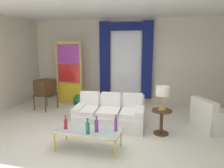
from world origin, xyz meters
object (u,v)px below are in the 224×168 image
object	(u,v)px
couch_white_long	(110,115)
bottle_ruby_flask	(66,123)
stained_glass_divider	(69,75)
bottle_crystal_tall	(116,124)
armchair_white	(211,119)
round_side_table	(162,120)
peacock_figurine	(78,101)
table_lamp_brass	(163,92)
bottle_blue_decanter	(97,125)
bottle_amber_squat	(88,127)
coffee_table	(88,132)
vintage_tv	(45,88)

from	to	relation	value
couch_white_long	bottle_ruby_flask	world-z (taller)	couch_white_long
stained_glass_divider	bottle_crystal_tall	bearing A→B (deg)	-50.82
armchair_white	round_side_table	distance (m)	1.34
peacock_figurine	table_lamp_brass	distance (m)	3.31
round_side_table	bottle_blue_decanter	bearing A→B (deg)	-136.50
armchair_white	table_lamp_brass	xyz separation A→B (m)	(-1.21, -0.58, 0.74)
bottle_amber_squat	armchair_white	world-z (taller)	armchair_white
bottle_amber_squat	table_lamp_brass	size ratio (longest dim) A/B	0.56
armchair_white	peacock_figurine	bearing A→B (deg)	166.66
coffee_table	bottle_crystal_tall	xyz separation A→B (m)	(0.56, 0.08, 0.18)
couch_white_long	round_side_table	size ratio (longest dim) A/B	3.06
bottle_amber_squat	vintage_tv	world-z (taller)	vintage_tv
vintage_tv	armchair_white	distance (m)	4.97
couch_white_long	vintage_tv	distance (m)	2.59
coffee_table	table_lamp_brass	bearing A→B (deg)	38.27
couch_white_long	armchair_white	size ratio (longest dim) A/B	1.64
bottle_crystal_tall	bottle_ruby_flask	xyz separation A→B (m)	(-1.03, -0.13, -0.03)
coffee_table	armchair_white	world-z (taller)	armchair_white
bottle_crystal_tall	vintage_tv	world-z (taller)	vintage_tv
bottle_blue_decanter	round_side_table	xyz separation A→B (m)	(1.23, 1.17, -0.19)
round_side_table	stained_glass_divider	bearing A→B (deg)	149.91
couch_white_long	armchair_white	world-z (taller)	couch_white_long
vintage_tv	peacock_figurine	size ratio (longest dim) A/B	2.24
armchair_white	round_side_table	bearing A→B (deg)	-154.36
vintage_tv	table_lamp_brass	bearing A→B (deg)	-15.82
bottle_amber_squat	couch_white_long	bearing A→B (deg)	88.08
bottle_blue_decanter	bottle_crystal_tall	world-z (taller)	bottle_crystal_tall
bottle_blue_decanter	bottle_ruby_flask	bearing A→B (deg)	-178.89
couch_white_long	table_lamp_brass	distance (m)	1.52
vintage_tv	table_lamp_brass	xyz separation A→B (m)	(3.73, -1.06, 0.30)
armchair_white	coffee_table	bearing A→B (deg)	-147.08
stained_glass_divider	bottle_ruby_flask	bearing A→B (deg)	-65.97
stained_glass_divider	coffee_table	bearing A→B (deg)	-58.66
bottle_blue_decanter	table_lamp_brass	xyz separation A→B (m)	(1.23, 1.17, 0.48)
bottle_amber_squat	table_lamp_brass	xyz separation A→B (m)	(1.37, 1.30, 0.49)
bottle_ruby_flask	stained_glass_divider	bearing A→B (deg)	114.03
bottle_ruby_flask	vintage_tv	distance (m)	2.90
bottle_ruby_flask	bottle_amber_squat	bearing A→B (deg)	-12.56
peacock_figurine	vintage_tv	bearing A→B (deg)	-152.29
bottle_crystal_tall	vintage_tv	xyz separation A→B (m)	(-2.86, 2.11, 0.17)
armchair_white	table_lamp_brass	size ratio (longest dim) A/B	1.94
table_lamp_brass	bottle_amber_squat	bearing A→B (deg)	-136.48
bottle_ruby_flask	armchair_white	world-z (taller)	armchair_white
bottle_amber_squat	table_lamp_brass	distance (m)	1.95
couch_white_long	round_side_table	xyz separation A→B (m)	(1.32, -0.19, 0.05)
bottle_blue_decanter	bottle_amber_squat	world-z (taller)	bottle_blue_decanter
bottle_crystal_tall	vintage_tv	bearing A→B (deg)	143.61
bottle_amber_squat	stained_glass_divider	distance (m)	3.75
stained_glass_divider	peacock_figurine	distance (m)	1.02
coffee_table	bottle_amber_squat	world-z (taller)	bottle_amber_squat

